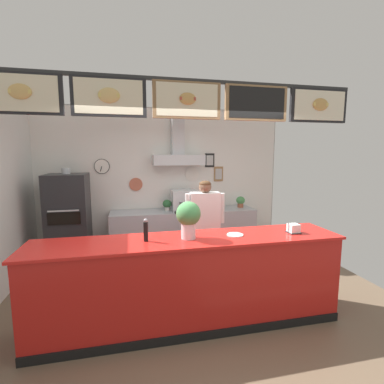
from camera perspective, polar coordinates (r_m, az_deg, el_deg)
ground_plane at (r=3.85m, az=-1.09°, el=-23.54°), size 6.01×6.01×0.00m
back_wall_assembly at (r=5.64m, az=-5.71°, el=3.17°), size 4.93×2.67×2.91m
service_counter at (r=3.43m, az=-0.41°, el=-17.80°), size 3.57×0.69×1.05m
back_prep_counter at (r=5.65m, az=-1.65°, el=-8.25°), size 2.84×0.64×0.90m
pizza_oven at (r=5.35m, az=-23.81°, el=-5.51°), size 0.67×0.70×1.76m
shop_worker at (r=4.40m, az=2.64°, el=-7.35°), size 0.61×0.27×1.60m
espresso_machine at (r=5.47m, az=-1.73°, el=-1.72°), size 0.48×0.53×0.40m
potted_rosemary at (r=5.48m, az=-5.11°, el=-2.54°), size 0.17×0.17×0.21m
potted_oregano at (r=5.89m, az=9.87°, el=-1.87°), size 0.18×0.18×0.23m
potted_basil at (r=5.72m, az=5.65°, el=-2.17°), size 0.18×0.18×0.22m
potted_thyme at (r=5.60m, az=1.29°, el=-2.33°), size 0.17×0.17×0.22m
condiment_plate at (r=3.39m, az=8.78°, el=-8.62°), size 0.19×0.19×0.01m
napkin_holder at (r=3.66m, az=20.01°, el=-7.06°), size 0.15×0.14×0.13m
pepper_grinder at (r=3.14m, az=-9.42°, el=-7.68°), size 0.05×0.05×0.26m
basil_vase at (r=3.17m, az=-0.74°, el=-5.31°), size 0.28×0.28×0.43m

